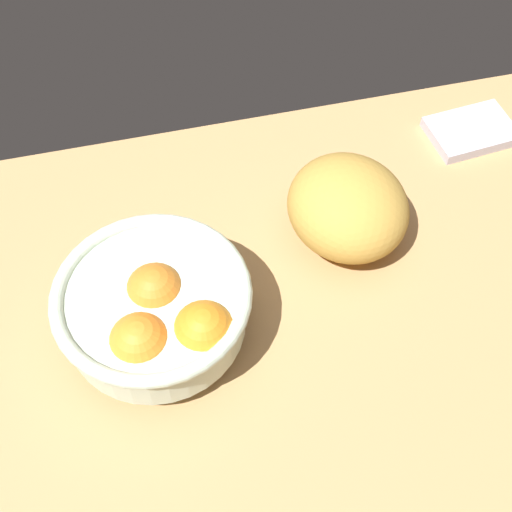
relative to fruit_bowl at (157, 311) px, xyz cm
name	(u,v)px	position (x,y,z in cm)	size (l,w,h in cm)	color
ground_plane	(335,319)	(20.38, -1.63, -7.23)	(82.93, 67.64, 3.00)	tan
fruit_bowl	(157,311)	(0.00, 0.00, 0.00)	(21.60, 21.60, 10.03)	silver
bread_loaf	(348,207)	(24.75, 9.41, -0.67)	(15.67, 14.47, 10.13)	gold
napkin_folded	(471,131)	(47.27, 21.66, -4.94)	(11.62, 8.14, 1.58)	silver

